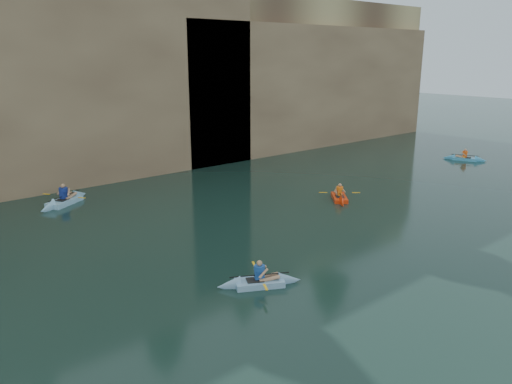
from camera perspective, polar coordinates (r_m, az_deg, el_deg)
cliff_slab_center at (r=30.18m, az=-20.50°, el=11.45°), size 24.00×2.40×11.40m
cliff_slab_east at (r=41.52m, az=7.03°, el=12.07°), size 26.00×2.40×9.84m
sea_cave_east at (r=33.55m, az=-6.56°, el=6.69°), size 5.00×1.00×4.50m
kayaker_ltblue_near at (r=16.57m, az=0.39°, el=-10.24°), size 2.79×1.98×1.11m
kayaker_red_far at (r=26.34m, az=9.51°, el=-0.57°), size 2.41×2.64×1.07m
kayaker_ltblue_mid at (r=27.00m, az=-21.05°, el=-0.96°), size 3.35×2.49×1.32m
kayaker_blue_east at (r=38.63m, az=22.72°, el=3.55°), size 1.92×2.92×1.04m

